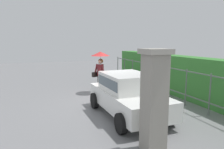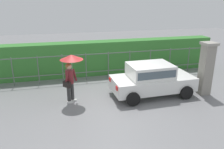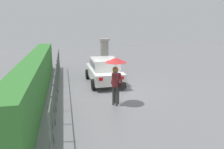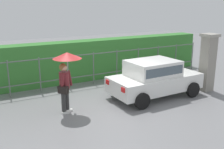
{
  "view_description": "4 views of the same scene",
  "coord_description": "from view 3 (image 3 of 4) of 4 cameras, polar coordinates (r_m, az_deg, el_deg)",
  "views": [
    {
      "loc": [
        7.92,
        -2.79,
        2.57
      ],
      "look_at": [
        -0.58,
        0.37,
        1.14
      ],
      "focal_mm": 33.3,
      "sensor_mm": 36.0,
      "label": 1
    },
    {
      "loc": [
        -2.63,
        -8.9,
        4.34
      ],
      "look_at": [
        -0.35,
        0.28,
        1.11
      ],
      "focal_mm": 36.96,
      "sensor_mm": 36.0,
      "label": 2
    },
    {
      "loc": [
        -11.18,
        2.39,
        3.6
      ],
      "look_at": [
        -0.53,
        0.14,
        0.99
      ],
      "focal_mm": 36.06,
      "sensor_mm": 36.0,
      "label": 3
    },
    {
      "loc": [
        -4.91,
        -7.96,
        3.67
      ],
      "look_at": [
        -0.44,
        0.15,
        1.17
      ],
      "focal_mm": 43.1,
      "sensor_mm": 36.0,
      "label": 4
    }
  ],
  "objects": [
    {
      "name": "pedestrian",
      "position": [
        9.54,
        1.05,
        0.99
      ],
      "size": [
        0.95,
        0.95,
        2.09
      ],
      "rotation": [
        0.0,
        0.0,
        -0.92
      ],
      "color": "#333333",
      "rests_on": "ground"
    },
    {
      "name": "fence_section",
      "position": [
        11.6,
        -13.82,
        -0.73
      ],
      "size": [
        12.26,
        0.05,
        1.5
      ],
      "color": "#59605B",
      "rests_on": "ground"
    },
    {
      "name": "ground_plane",
      "position": [
        11.98,
        0.14,
        -3.99
      ],
      "size": [
        40.0,
        40.0,
        0.0
      ],
      "primitive_type": "plane",
      "color": "slate"
    },
    {
      "name": "gate_pillar",
      "position": [
        15.5,
        -1.92,
        4.73
      ],
      "size": [
        0.6,
        0.6,
        2.42
      ],
      "color": "gray",
      "rests_on": "ground"
    },
    {
      "name": "hedge_row",
      "position": [
        11.65,
        -18.68,
        -0.37
      ],
      "size": [
        13.21,
        0.9,
        1.9
      ],
      "primitive_type": "cube",
      "color": "#387F33",
      "rests_on": "ground"
    },
    {
      "name": "car",
      "position": [
        13.14,
        -1.97,
        1.2
      ],
      "size": [
        3.78,
        1.95,
        1.48
      ],
      "rotation": [
        0.0,
        0.0,
        0.03
      ],
      "color": "white",
      "rests_on": "ground"
    }
  ]
}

